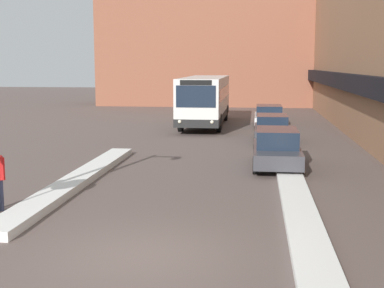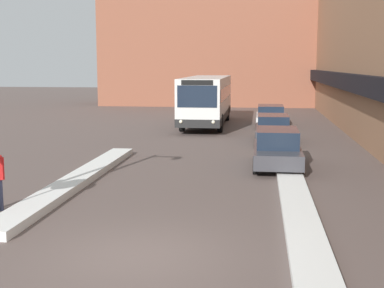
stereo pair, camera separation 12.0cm
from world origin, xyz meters
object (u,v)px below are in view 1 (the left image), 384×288
object	(u,v)px
parked_car_back	(269,116)
city_bus	(205,99)
parked_car_front	(277,148)
parked_car_middle	(272,128)

from	to	relation	value
parked_car_back	city_bus	bearing A→B (deg)	-178.11
parked_car_back	parked_car_front	bearing A→B (deg)	-90.00
parked_car_front	parked_car_back	world-z (taller)	parked_car_front
city_bus	parked_car_middle	size ratio (longest dim) A/B	2.52
parked_car_middle	parked_car_back	size ratio (longest dim) A/B	0.96
city_bus	parked_car_front	size ratio (longest dim) A/B	2.47
parked_car_front	parked_car_back	xyz separation A→B (m)	(0.00, 14.15, -0.07)
city_bus	parked_car_back	world-z (taller)	city_bus
parked_car_front	parked_car_middle	world-z (taller)	parked_car_front
parked_car_middle	parked_car_back	distance (m)	7.05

